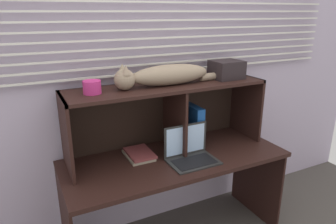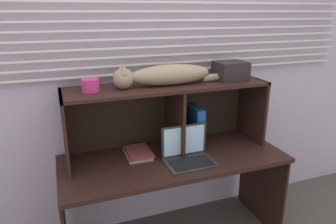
# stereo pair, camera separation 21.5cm
# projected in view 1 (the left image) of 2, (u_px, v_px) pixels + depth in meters

# --- Properties ---
(back_panel_with_blinds) EXTENTS (4.40, 0.08, 2.50)m
(back_panel_with_blinds) POSITION_uv_depth(u_px,v_px,m) (154.00, 70.00, 2.27)
(back_panel_with_blinds) COLOR #BAABC6
(back_panel_with_blinds) RESTS_ON ground
(desk) EXTENTS (1.56, 0.63, 0.70)m
(desk) POSITION_uv_depth(u_px,v_px,m) (176.00, 173.00, 2.18)
(desk) COLOR black
(desk) RESTS_ON ground
(hutch_shelf_unit) EXTENTS (1.42, 0.37, 0.49)m
(hutch_shelf_unit) POSITION_uv_depth(u_px,v_px,m) (167.00, 104.00, 2.17)
(hutch_shelf_unit) COLOR black
(hutch_shelf_unit) RESTS_ON desk
(cat) EXTENTS (0.95, 0.15, 0.17)m
(cat) POSITION_uv_depth(u_px,v_px,m) (166.00, 75.00, 2.06)
(cat) COLOR gray
(cat) RESTS_ON hutch_shelf_unit
(laptop) EXTENTS (0.33, 0.23, 0.24)m
(laptop) POSITION_uv_depth(u_px,v_px,m) (190.00, 153.00, 2.08)
(laptop) COLOR #292929
(laptop) RESTS_ON desk
(binder_upright) EXTENTS (0.06, 0.22, 0.31)m
(binder_upright) POSITION_uv_depth(u_px,v_px,m) (193.00, 126.00, 2.29)
(binder_upright) COLOR #184A98
(binder_upright) RESTS_ON desk
(book_stack) EXTENTS (0.18, 0.24, 0.04)m
(book_stack) POSITION_uv_depth(u_px,v_px,m) (139.00, 154.00, 2.14)
(book_stack) COLOR gray
(book_stack) RESTS_ON desk
(small_basket) EXTENTS (0.11, 0.11, 0.08)m
(small_basket) POSITION_uv_depth(u_px,v_px,m) (92.00, 87.00, 1.86)
(small_basket) COLOR #C82F7A
(small_basket) RESTS_ON hutch_shelf_unit
(storage_box) EXTENTS (0.22, 0.19, 0.13)m
(storage_box) POSITION_uv_depth(u_px,v_px,m) (226.00, 70.00, 2.28)
(storage_box) COLOR black
(storage_box) RESTS_ON hutch_shelf_unit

